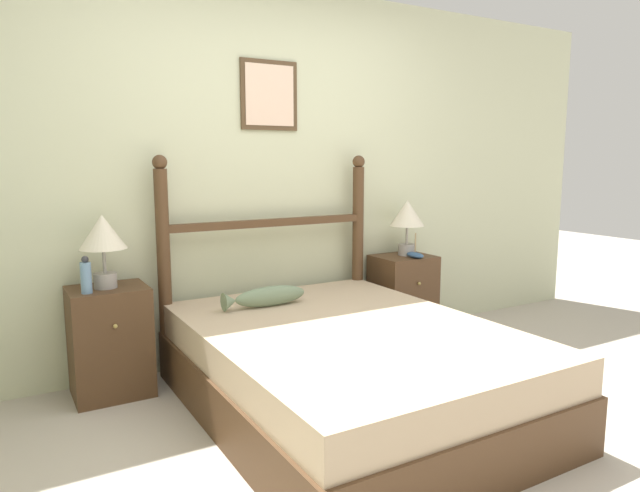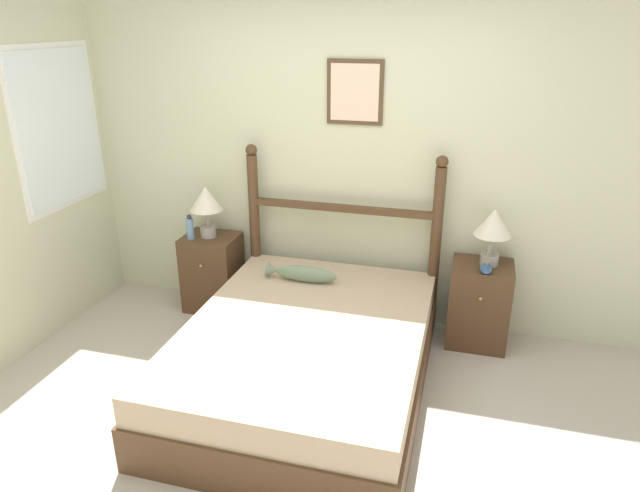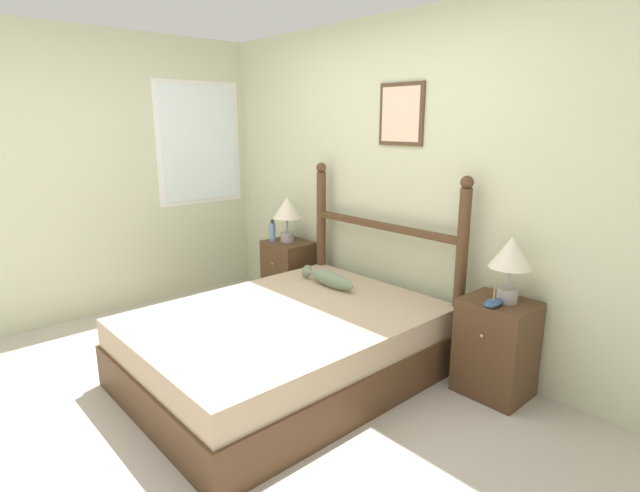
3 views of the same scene
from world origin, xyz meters
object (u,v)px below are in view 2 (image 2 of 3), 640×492
at_px(table_lamp_left, 206,202).
at_px(fish_pillow, 301,273).
at_px(model_boat, 486,268).
at_px(nightstand_left, 213,272).
at_px(bottle, 190,228).
at_px(nightstand_right, 479,304).
at_px(table_lamp_right, 493,226).
at_px(bed, 306,356).

bearing_deg(table_lamp_left, fish_pillow, -17.60).
bearing_deg(model_boat, table_lamp_left, 177.13).
bearing_deg(nightstand_left, bottle, -142.30).
height_order(nightstand_right, table_lamp_right, table_lamp_right).
height_order(table_lamp_right, fish_pillow, table_lamp_right).
relative_size(nightstand_left, table_lamp_left, 1.53).
distance_m(table_lamp_left, model_boat, 2.21).
height_order(bed, bottle, bottle).
distance_m(table_lamp_right, bottle, 2.34).
bearing_deg(table_lamp_right, bottle, -177.40).
relative_size(nightstand_right, fish_pillow, 1.20).
bearing_deg(bottle, bed, -33.36).
distance_m(bed, model_boat, 1.41).
xyz_separation_m(table_lamp_left, table_lamp_right, (2.21, 0.02, 0.00)).
bearing_deg(model_boat, nightstand_right, 98.40).
relative_size(nightstand_left, fish_pillow, 1.20).
relative_size(table_lamp_right, fish_pillow, 0.78).
distance_m(bed, table_lamp_right, 1.60).
distance_m(bottle, fish_pillow, 1.03).
distance_m(nightstand_left, model_boat, 2.22).
distance_m(nightstand_right, fish_pillow, 1.35).
distance_m(nightstand_left, nightstand_right, 2.17).
bearing_deg(model_boat, bottle, 179.46).
height_order(nightstand_left, table_lamp_left, table_lamp_left).
relative_size(bottle, model_boat, 1.12).
bearing_deg(nightstand_right, nightstand_left, 180.00).
bearing_deg(table_lamp_right, bed, -141.24).
relative_size(nightstand_left, bottle, 3.08).
relative_size(bed, table_lamp_right, 4.85).
bearing_deg(bottle, nightstand_right, 2.37).
distance_m(model_boat, fish_pillow, 1.33).
height_order(nightstand_right, model_boat, model_boat).
relative_size(nightstand_left, table_lamp_right, 1.53).
relative_size(table_lamp_left, bottle, 2.02).
xyz_separation_m(nightstand_left, model_boat, (2.19, -0.12, 0.35)).
bearing_deg(nightstand_left, table_lamp_right, 0.28).
bearing_deg(fish_pillow, bed, -70.42).
distance_m(nightstand_left, fish_pillow, 0.94).
bearing_deg(table_lamp_right, fish_pillow, -167.52).
bearing_deg(bottle, fish_pillow, -10.85).
xyz_separation_m(nightstand_right, model_boat, (0.02, -0.12, 0.35)).
bearing_deg(bottle, model_boat, -0.54).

